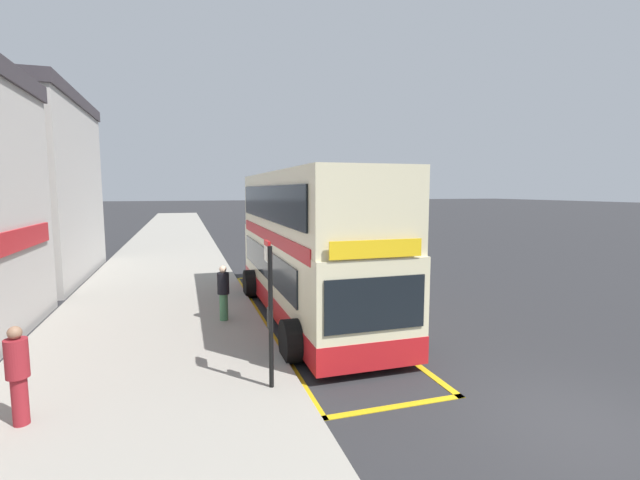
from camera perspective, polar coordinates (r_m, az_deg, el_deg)
ground_plane at (r=37.92m, az=-8.06°, el=0.60°), size 260.00×260.00×0.00m
pavement_near at (r=37.44m, az=-18.69°, el=0.35°), size 6.00×76.00×0.14m
double_decker_bus at (r=13.47m, az=-1.63°, el=-1.22°), size 3.22×10.06×4.40m
bus_bay_markings at (r=13.94m, az=-2.12°, el=-9.60°), size 2.87×12.58×0.01m
bus_stop_sign at (r=8.37m, az=-6.56°, el=-8.11°), size 0.09×0.51×2.78m
parked_car_black_across at (r=37.46m, az=-0.18°, el=1.82°), size 2.09×4.20×1.62m
parked_car_silver_ahead at (r=52.16m, az=-5.18°, el=3.12°), size 2.09×4.20×1.62m
pedestrian_waiting_near_sign at (r=12.92m, az=-12.48°, el=-6.48°), size 0.34×0.34×1.60m
pedestrian_further_back at (r=8.67m, az=-34.70°, el=-13.94°), size 0.34×0.34×1.62m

